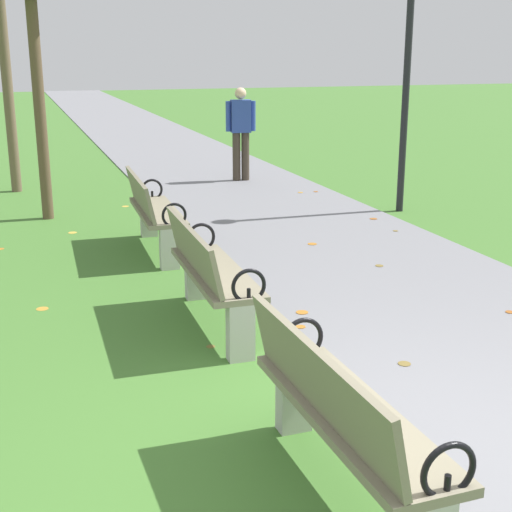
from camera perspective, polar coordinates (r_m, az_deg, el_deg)
ground_plane at (r=4.33m, az=12.18°, el=-16.12°), size 80.00×80.00×0.00m
paved_walkway at (r=21.52m, az=-9.32°, el=9.72°), size 3.02×44.00×0.02m
park_bench_1 at (r=3.80m, az=6.75°, el=-12.30°), size 0.51×1.61×0.90m
park_bench_2 at (r=6.06m, az=-3.70°, el=-1.26°), size 0.50×1.61×0.90m
park_bench_3 at (r=8.43m, az=-8.13°, el=3.54°), size 0.52×1.62×0.90m
pedestrian_walking at (r=12.92m, az=-1.21°, el=9.97°), size 0.53×0.27×1.62m
lamp_post at (r=10.57m, az=11.91°, el=15.81°), size 0.28×0.28×3.48m
scattered_leaves at (r=7.17m, az=2.21°, el=-2.44°), size 5.35×9.40×0.02m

